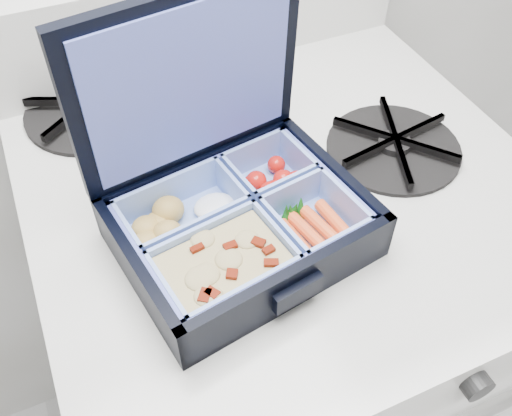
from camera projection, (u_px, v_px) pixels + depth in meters
name	position (u px, v px, depth m)	size (l,w,h in m)	color
stove	(272.00, 353.00, 1.01)	(0.59, 0.59, 0.89)	silver
bento_box	(241.00, 226.00, 0.59)	(0.24, 0.19, 0.06)	black
burner_grate	(395.00, 142.00, 0.70)	(0.17, 0.17, 0.02)	black
burner_grate_rear	(91.00, 106.00, 0.75)	(0.18, 0.18, 0.02)	black
fork	(272.00, 152.00, 0.70)	(0.02, 0.19, 0.01)	#B9B9B9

